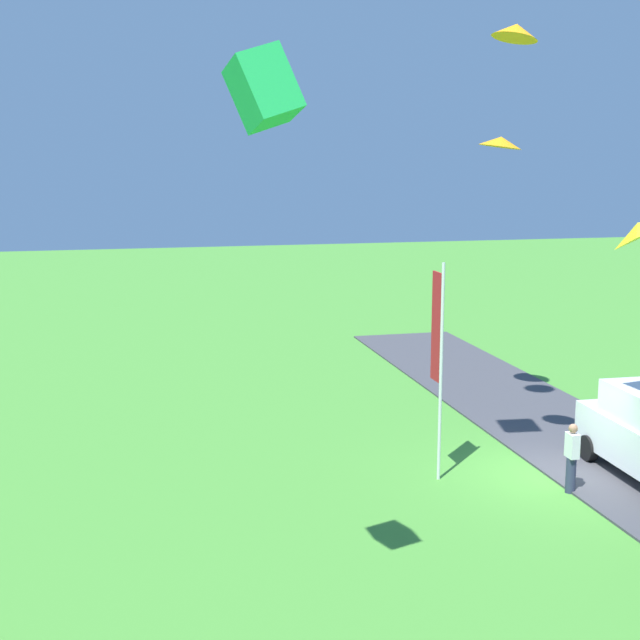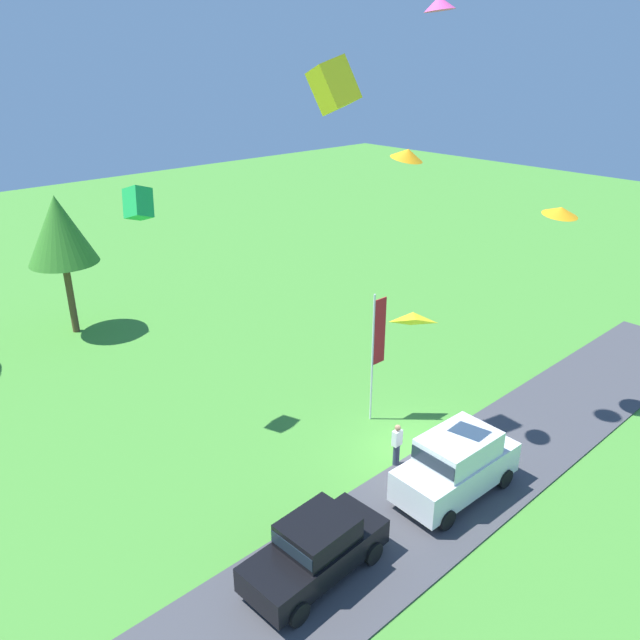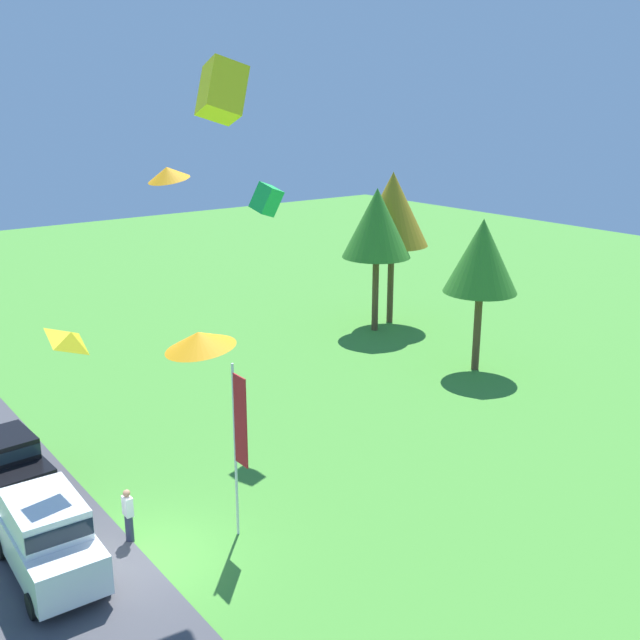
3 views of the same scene
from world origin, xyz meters
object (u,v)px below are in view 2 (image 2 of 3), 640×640
kite_delta_near_flag (561,211)px  kite_box_over_trees (138,203)px  kite_diamond_topmost (413,317)px  tree_lone_near (59,230)px  person_watching_sky (397,445)px  flag_banner (377,341)px  kite_box_trailing_tail (333,86)px  kite_delta_low_drifter (439,3)px  car_suv_far_end (457,462)px  kite_delta_high_left (407,154)px  car_sedan_near_entrance (316,547)px

kite_delta_near_flag → kite_box_over_trees: kite_box_over_trees is taller
kite_diamond_topmost → kite_box_over_trees: bearing=114.1°
tree_lone_near → kite_delta_near_flag: kite_delta_near_flag is taller
person_watching_sky → flag_banner: flag_banner is taller
tree_lone_near → kite_diamond_topmost: tree_lone_near is taller
person_watching_sky → kite_box_trailing_tail: bearing=87.7°
flag_banner → kite_diamond_topmost: kite_diamond_topmost is taller
tree_lone_near → kite_delta_low_drifter: size_ratio=7.17×
kite_box_trailing_tail → car_suv_far_end: bearing=-89.2°
person_watching_sky → tree_lone_near: tree_lone_near is taller
person_watching_sky → kite_delta_high_left: size_ratio=1.59×
kite_delta_near_flag → car_suv_far_end: bearing=-170.3°
kite_delta_high_left → kite_box_trailing_tail: (-1.11, 2.31, 2.01)m
car_sedan_near_entrance → kite_delta_high_left: bearing=24.7°
car_suv_far_end → kite_diamond_topmost: 5.35m
car_sedan_near_entrance → flag_banner: (7.41, 4.64, 2.41)m
car_suv_far_end → kite_diamond_topmost: (-0.94, 1.49, 5.05)m
kite_box_over_trees → person_watching_sky: bearing=-59.8°
tree_lone_near → kite_box_trailing_tail: kite_box_trailing_tail is taller
kite_delta_low_drifter → kite_box_trailing_tail: bearing=148.6°
flag_banner → kite_box_over_trees: size_ratio=5.26×
kite_box_trailing_tail → car_sedan_near_entrance: bearing=-136.4°
tree_lone_near → kite_delta_low_drifter: kite_delta_low_drifter is taller
kite_delta_near_flag → kite_delta_low_drifter: 8.53m
car_suv_far_end → kite_delta_near_flag: (6.98, 1.19, 7.10)m
kite_diamond_topmost → kite_delta_high_left: bearing=48.1°
car_sedan_near_entrance → car_suv_far_end: 5.86m
kite_box_trailing_tail → kite_delta_low_drifter: size_ratio=1.41×
tree_lone_near → kite_delta_near_flag: (10.92, -20.57, 2.85)m
tree_lone_near → kite_delta_high_left: bearing=-74.7°
kite_box_trailing_tail → kite_diamond_topmost: bearing=-100.7°
person_watching_sky → kite_box_over_trees: kite_box_over_trees is taller
car_sedan_near_entrance → kite_delta_high_left: 12.32m
kite_delta_low_drifter → tree_lone_near: bearing=111.1°
kite_delta_low_drifter → car_sedan_near_entrance: bearing=-157.0°
kite_box_over_trees → kite_delta_low_drifter: bearing=-39.2°
kite_delta_near_flag → kite_box_over_trees: 15.26m
flag_banner → kite_diamond_topmost: size_ratio=5.11×
flag_banner → kite_box_trailing_tail: 9.53m
car_sedan_near_entrance → tree_lone_near: tree_lone_near is taller
car_suv_far_end → kite_delta_high_left: size_ratio=4.34×
person_watching_sky → car_suv_far_end: bearing=-84.5°
tree_lone_near → kite_delta_low_drifter: 21.15m
tree_lone_near → kite_delta_high_left: kite_delta_high_left is taller
car_sedan_near_entrance → kite_diamond_topmost: 7.28m
kite_box_over_trees → kite_delta_high_left: bearing=-49.0°
kite_box_over_trees → car_suv_far_end: bearing=-64.7°
car_suv_far_end → tree_lone_near: tree_lone_near is taller
kite_delta_high_left → kite_box_over_trees: bearing=131.0°
flag_banner → kite_delta_high_left: (-0.57, -1.48, 7.33)m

